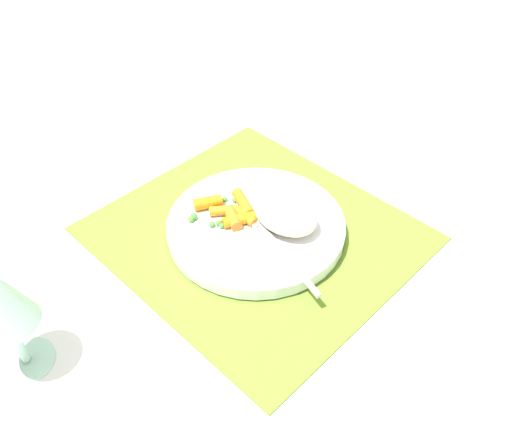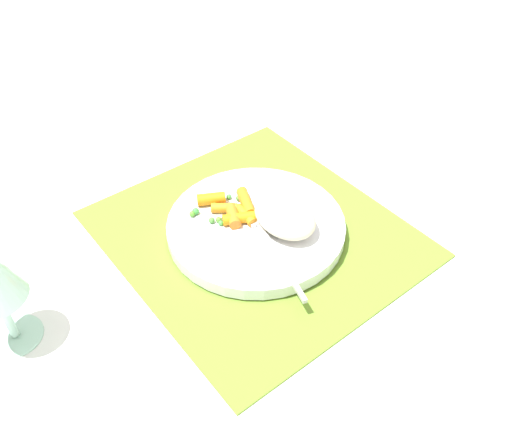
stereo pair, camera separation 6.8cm
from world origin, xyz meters
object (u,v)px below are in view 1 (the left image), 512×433
at_px(rice_mound, 285,214).
at_px(plate, 256,227).
at_px(carrot_portion, 232,211).
at_px(fork, 271,238).

bearing_deg(rice_mound, plate, 38.50).
bearing_deg(carrot_portion, rice_mound, -149.58).
height_order(plate, fork, fork).
height_order(rice_mound, carrot_portion, rice_mound).
xyz_separation_m(plate, rice_mound, (-0.03, -0.02, 0.03)).
distance_m(carrot_portion, fork, 0.07).
xyz_separation_m(plate, carrot_portion, (0.03, 0.01, 0.02)).
height_order(carrot_portion, fork, carrot_portion).
bearing_deg(rice_mound, fork, 101.42).
distance_m(plate, fork, 0.04).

